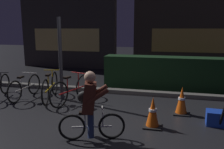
{
  "coord_description": "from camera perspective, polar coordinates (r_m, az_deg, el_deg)",
  "views": [
    {
      "loc": [
        1.47,
        -4.61,
        1.96
      ],
      "look_at": [
        0.2,
        0.6,
        0.9
      ],
      "focal_mm": 37.57,
      "sensor_mm": 36.0,
      "label": 1
    }
  ],
  "objects": [
    {
      "name": "ground_plane",
      "position": [
        5.22,
        -3.76,
        -10.89
      ],
      "size": [
        40.0,
        40.0,
        0.0
      ],
      "primitive_type": "plane",
      "color": "black"
    },
    {
      "name": "traffic_cone_far",
      "position": [
        5.67,
        16.6,
        -6.17
      ],
      "size": [
        0.36,
        0.36,
        0.65
      ],
      "color": "black",
      "rests_on": "ground"
    },
    {
      "name": "storefront_right",
      "position": [
        11.88,
        20.1,
        11.21
      ],
      "size": [
        5.93,
        0.54,
        4.23
      ],
      "color": "#42382D",
      "rests_on": "ground"
    },
    {
      "name": "blue_crate",
      "position": [
        5.34,
        24.3,
        -9.69
      ],
      "size": [
        0.46,
        0.35,
        0.3
      ],
      "primitive_type": "cube",
      "rotation": [
        0.0,
        0.0,
        -0.06
      ],
      "color": "#193DB7",
      "rests_on": "ground"
    },
    {
      "name": "parked_bike_left_mid",
      "position": [
        7.08,
        -20.42,
        -2.93
      ],
      "size": [
        0.46,
        1.52,
        0.7
      ],
      "rotation": [
        0.0,
        0.0,
        1.55
      ],
      "color": "black",
      "rests_on": "ground"
    },
    {
      "name": "sidewalk_curb",
      "position": [
        7.22,
        1.47,
        -4.07
      ],
      "size": [
        12.0,
        0.24,
        0.12
      ],
      "primitive_type": "cube",
      "color": "#56544F",
      "rests_on": "ground"
    },
    {
      "name": "storefront_left",
      "position": [
        12.18,
        -10.69,
        12.36
      ],
      "size": [
        4.88,
        0.54,
        4.52
      ],
      "color": "#383330",
      "rests_on": "ground"
    },
    {
      "name": "traffic_cone_near",
      "position": [
        4.82,
        9.88,
        -9.13
      ],
      "size": [
        0.36,
        0.36,
        0.63
      ],
      "color": "black",
      "rests_on": "ground"
    },
    {
      "name": "cyclist",
      "position": [
        4.16,
        -5.35,
        -7.54
      ],
      "size": [
        1.14,
        0.5,
        1.25
      ],
      "rotation": [
        0.0,
        0.0,
        0.32
      ],
      "color": "black",
      "rests_on": "ground"
    },
    {
      "name": "street_post",
      "position": [
        6.53,
        -12.42,
        3.61
      ],
      "size": [
        0.1,
        0.1,
        2.26
      ],
      "primitive_type": "cylinder",
      "color": "#2D2D33",
      "rests_on": "ground"
    },
    {
      "name": "parked_bike_center_left",
      "position": [
        6.75,
        -14.79,
        -2.91
      ],
      "size": [
        0.53,
        1.69,
        0.8
      ],
      "rotation": [
        0.0,
        0.0,
        1.82
      ],
      "color": "black",
      "rests_on": "ground"
    },
    {
      "name": "parked_bike_center_right",
      "position": [
        6.34,
        -9.7,
        -3.67
      ],
      "size": [
        0.56,
        1.64,
        0.78
      ],
      "rotation": [
        0.0,
        0.0,
        1.29
      ],
      "color": "black",
      "rests_on": "ground"
    },
    {
      "name": "hedge_row",
      "position": [
        7.85,
        15.86,
        0.25
      ],
      "size": [
        4.8,
        0.7,
        1.06
      ],
      "primitive_type": "cube",
      "color": "black",
      "rests_on": "ground"
    },
    {
      "name": "closed_umbrella",
      "position": [
        5.03,
        25.59,
        -7.92
      ],
      "size": [
        0.12,
        0.33,
        0.82
      ],
      "primitive_type": "cylinder",
      "rotation": [
        0.0,
        0.34,
        4.94
      ],
      "color": "black",
      "rests_on": "ground"
    }
  ]
}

